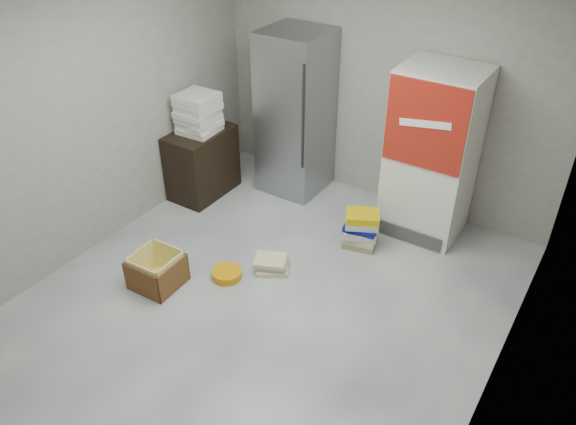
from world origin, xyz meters
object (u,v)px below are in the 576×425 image
(cardboard_box, at_px, (157,272))
(steel_fridge, at_px, (295,114))
(coke_cooler, at_px, (432,154))
(phonebook_stack_main, at_px, (361,229))
(wood_shelf, at_px, (202,163))

(cardboard_box, bearing_deg, steel_fridge, 85.18)
(steel_fridge, distance_m, coke_cooler, 1.65)
(phonebook_stack_main, relative_size, cardboard_box, 0.94)
(coke_cooler, relative_size, cardboard_box, 4.04)
(wood_shelf, relative_size, cardboard_box, 1.80)
(phonebook_stack_main, distance_m, cardboard_box, 2.09)
(wood_shelf, height_order, cardboard_box, wood_shelf)
(phonebook_stack_main, height_order, cardboard_box, phonebook_stack_main)
(steel_fridge, bearing_deg, coke_cooler, -0.18)
(steel_fridge, relative_size, cardboard_box, 4.26)
(wood_shelf, distance_m, phonebook_stack_main, 2.08)
(wood_shelf, distance_m, cardboard_box, 1.73)
(coke_cooler, height_order, cardboard_box, coke_cooler)
(steel_fridge, height_order, coke_cooler, steel_fridge)
(coke_cooler, relative_size, wood_shelf, 2.25)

